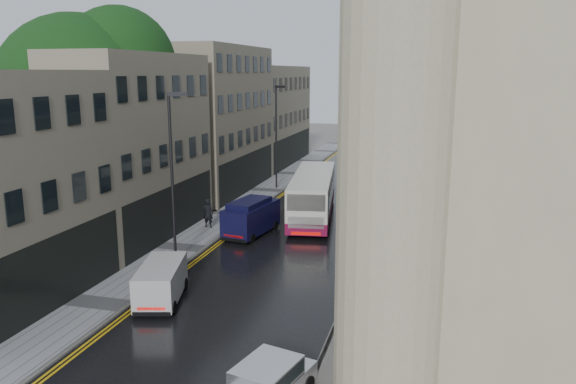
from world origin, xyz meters
The scene contains 15 objects.
road centered at (0.00, 27.50, 0.01)m, with size 9.00×85.00×0.02m, color black.
left_sidewalk centered at (-5.85, 27.50, 0.06)m, with size 2.70×85.00×0.12m, color gray.
right_sidewalk centered at (5.40, 27.50, 0.06)m, with size 1.80×85.00×0.12m, color slate.
old_shop_row centered at (-9.45, 30.00, 6.00)m, with size 4.50×56.00×12.00m, color gray, non-canonical shape.
modern_block centered at (10.30, 26.00, 7.00)m, with size 8.00×40.00×14.00m, color #B9AE8A, non-canonical shape.
church_spire centered at (0.50, 82.00, 20.00)m, with size 6.40×6.40×40.00m, color #706959, non-canonical shape.
tree_near centered at (-12.50, 20.00, 6.95)m, with size 10.56×10.56×13.89m, color black, non-canonical shape.
tree_far centered at (-12.20, 33.00, 6.23)m, with size 9.24×9.24×12.46m, color black, non-canonical shape.
cream_bus centered at (-0.82, 24.87, 1.56)m, with size 2.57×11.33×3.09m, color white, non-canonical shape.
white_lorry centered at (1.92, 34.65, 1.87)m, with size 2.11×7.04×3.69m, color silver, non-canonical shape.
white_van centered at (-3.76, 10.47, 0.90)m, with size 1.67×3.89×1.76m, color beige, non-canonical shape.
navy_van centered at (-3.98, 21.53, 1.20)m, with size 1.84×4.61×2.35m, color black, non-canonical shape.
pedestrian centered at (-6.02, 23.49, 1.06)m, with size 0.69×0.45×1.89m, color black.
lamp_post_near centered at (-5.02, 16.72, 4.56)m, with size 1.00×0.22×8.88m, color black, non-canonical shape.
lamp_post_far centered at (-5.30, 36.87, 4.49)m, with size 0.98×0.22×8.74m, color black, non-canonical shape.
Camera 1 is at (8.15, -9.17, 10.04)m, focal length 35.00 mm.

